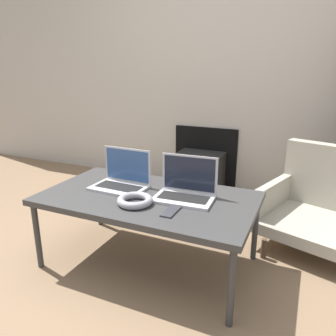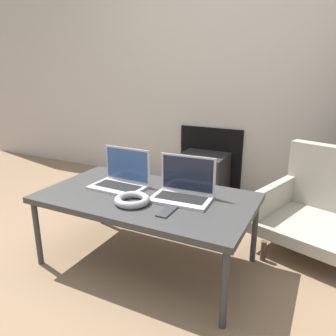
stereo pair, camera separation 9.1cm
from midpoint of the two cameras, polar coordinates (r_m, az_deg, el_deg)
name	(u,v)px [view 1 (the left image)]	position (r m, az deg, el deg)	size (l,w,h in m)	color
ground_plane	(124,291)	(2.00, -9.09, -20.42)	(14.00, 14.00, 0.00)	#7A6047
wall_back	(223,59)	(3.36, 8.83, 18.22)	(7.00, 0.08, 2.60)	#ADA89E
table	(148,201)	(2.02, -4.80, -5.68)	(1.30, 0.72, 0.47)	#333333
laptop_left	(122,179)	(2.15, -9.18, -1.87)	(0.35, 0.24, 0.25)	#B2B2B7
laptop_right	(186,189)	(1.95, 1.80, -3.63)	(0.36, 0.25, 0.25)	#B2B2B7
headphones	(135,200)	(1.89, -7.15, -5.64)	(0.21, 0.21, 0.04)	gray
phone	(171,212)	(1.78, -0.99, -7.60)	(0.06, 0.15, 0.01)	#333338
tv	(198,173)	(3.31, 4.48, -0.86)	(0.46, 0.43, 0.39)	black
armchair	(322,202)	(2.53, 24.28, -5.50)	(0.84, 0.83, 0.69)	gray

